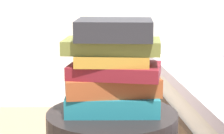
# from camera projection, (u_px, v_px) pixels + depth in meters

# --- Properties ---
(book_teal) EXTENTS (0.29, 0.16, 0.06)m
(book_teal) POSITION_uv_depth(u_px,v_px,m) (112.00, 104.00, 1.34)
(book_teal) COLOR #1E727F
(book_teal) RESTS_ON side_table
(book_rust) EXTENTS (0.31, 0.19, 0.06)m
(book_rust) POSITION_uv_depth(u_px,v_px,m) (111.00, 85.00, 1.34)
(book_rust) COLOR #994723
(book_rust) RESTS_ON book_teal
(book_maroon) EXTENTS (0.30, 0.21, 0.04)m
(book_maroon) POSITION_uv_depth(u_px,v_px,m) (115.00, 70.00, 1.32)
(book_maroon) COLOR maroon
(book_maroon) RESTS_ON book_rust
(book_ochre) EXTENTS (0.23, 0.17, 0.03)m
(book_ochre) POSITION_uv_depth(u_px,v_px,m) (111.00, 59.00, 1.31)
(book_ochre) COLOR #B7842D
(book_ochre) RESTS_ON book_maroon
(book_olive) EXTENTS (0.31, 0.19, 0.04)m
(book_olive) POSITION_uv_depth(u_px,v_px,m) (112.00, 46.00, 1.32)
(book_olive) COLOR olive
(book_olive) RESTS_ON book_ochre
(book_charcoal) EXTENTS (0.24, 0.20, 0.06)m
(book_charcoal) POSITION_uv_depth(u_px,v_px,m) (114.00, 29.00, 1.30)
(book_charcoal) COLOR #28282D
(book_charcoal) RESTS_ON book_olive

